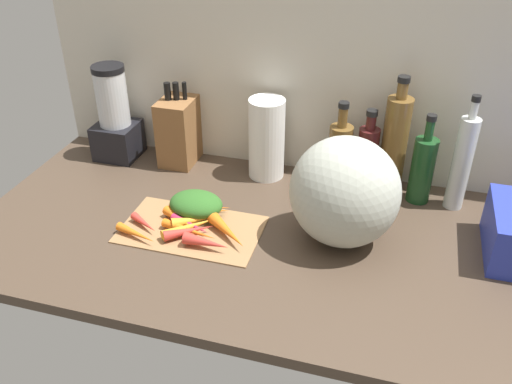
{
  "coord_description": "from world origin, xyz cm",
  "views": [
    {
      "loc": [
        24.23,
        -113.74,
        86.53
      ],
      "look_at": [
        -7.83,
        -2.45,
        13.8
      ],
      "focal_mm": 38.33,
      "sensor_mm": 36.0,
      "label": 1
    }
  ],
  "objects_px": {
    "carrot_10": "(202,211)",
    "blender_appliance": "(115,119)",
    "cutting_board": "(191,229)",
    "carrot_8": "(190,227)",
    "bottle_4": "(462,162)",
    "bottle_3": "(422,168)",
    "carrot_0": "(189,231)",
    "carrot_6": "(189,230)",
    "winter_squash": "(345,192)",
    "carrot_11": "(190,225)",
    "knife_block": "(179,131)",
    "bottle_1": "(367,157)",
    "carrot_3": "(192,221)",
    "carrot_4": "(206,243)",
    "carrot_7": "(200,208)",
    "bottle_0": "(339,155)",
    "carrot_9": "(136,234)",
    "bottle_2": "(394,144)",
    "paper_towel_roll": "(267,139)",
    "carrot_5": "(228,231)",
    "carrot_1": "(144,223)",
    "carrot_2": "(180,220)"
  },
  "relations": [
    {
      "from": "carrot_10",
      "to": "blender_appliance",
      "type": "bearing_deg",
      "value": 145.66
    },
    {
      "from": "cutting_board",
      "to": "carrot_8",
      "type": "relative_size",
      "value": 2.4
    },
    {
      "from": "carrot_10",
      "to": "bottle_4",
      "type": "bearing_deg",
      "value": 21.07
    },
    {
      "from": "bottle_3",
      "to": "carrot_0",
      "type": "bearing_deg",
      "value": -147.77
    },
    {
      "from": "carrot_6",
      "to": "winter_squash",
      "type": "xyz_separation_m",
      "value": [
        0.38,
        0.1,
        0.13
      ]
    },
    {
      "from": "carrot_10",
      "to": "carrot_11",
      "type": "xyz_separation_m",
      "value": [
        -0.01,
        -0.06,
        -0.0
      ]
    },
    {
      "from": "knife_block",
      "to": "bottle_1",
      "type": "xyz_separation_m",
      "value": [
        0.59,
        -0.01,
        -0.0
      ]
    },
    {
      "from": "carrot_0",
      "to": "bottle_1",
      "type": "height_order",
      "value": "bottle_1"
    },
    {
      "from": "carrot_11",
      "to": "blender_appliance",
      "type": "height_order",
      "value": "blender_appliance"
    },
    {
      "from": "carrot_3",
      "to": "blender_appliance",
      "type": "height_order",
      "value": "blender_appliance"
    },
    {
      "from": "carrot_0",
      "to": "carrot_4",
      "type": "height_order",
      "value": "carrot_4"
    },
    {
      "from": "carrot_7",
      "to": "carrot_8",
      "type": "relative_size",
      "value": 1.1
    },
    {
      "from": "bottle_0",
      "to": "bottle_1",
      "type": "distance_m",
      "value": 0.08
    },
    {
      "from": "carrot_9",
      "to": "bottle_2",
      "type": "height_order",
      "value": "bottle_2"
    },
    {
      "from": "paper_towel_roll",
      "to": "bottle_0",
      "type": "xyz_separation_m",
      "value": [
        0.22,
        -0.01,
        -0.02
      ]
    },
    {
      "from": "cutting_board",
      "to": "carrot_0",
      "type": "xyz_separation_m",
      "value": [
        0.01,
        -0.03,
        0.02
      ]
    },
    {
      "from": "carrot_7",
      "to": "carrot_6",
      "type": "bearing_deg",
      "value": -84.35
    },
    {
      "from": "carrot_3",
      "to": "paper_towel_roll",
      "type": "distance_m",
      "value": 0.36
    },
    {
      "from": "carrot_3",
      "to": "bottle_0",
      "type": "relative_size",
      "value": 0.4
    },
    {
      "from": "carrot_8",
      "to": "bottle_2",
      "type": "xyz_separation_m",
      "value": [
        0.49,
        0.37,
        0.13
      ]
    },
    {
      "from": "winter_squash",
      "to": "blender_appliance",
      "type": "bearing_deg",
      "value": 161.5
    },
    {
      "from": "bottle_3",
      "to": "bottle_4",
      "type": "xyz_separation_m",
      "value": [
        0.1,
        -0.01,
        0.04
      ]
    },
    {
      "from": "carrot_3",
      "to": "bottle_2",
      "type": "height_order",
      "value": "bottle_2"
    },
    {
      "from": "carrot_5",
      "to": "carrot_6",
      "type": "distance_m",
      "value": 0.1
    },
    {
      "from": "carrot_8",
      "to": "carrot_9",
      "type": "xyz_separation_m",
      "value": [
        -0.12,
        -0.06,
        -0.0
      ]
    },
    {
      "from": "winter_squash",
      "to": "paper_towel_roll",
      "type": "bearing_deg",
      "value": 135.23
    },
    {
      "from": "carrot_3",
      "to": "bottle_4",
      "type": "relative_size",
      "value": 0.33
    },
    {
      "from": "carrot_3",
      "to": "carrot_10",
      "type": "relative_size",
      "value": 0.73
    },
    {
      "from": "carrot_8",
      "to": "carrot_9",
      "type": "bearing_deg",
      "value": -152.19
    },
    {
      "from": "cutting_board",
      "to": "carrot_9",
      "type": "bearing_deg",
      "value": -146.38
    },
    {
      "from": "knife_block",
      "to": "bottle_1",
      "type": "distance_m",
      "value": 0.59
    },
    {
      "from": "bottle_1",
      "to": "bottle_3",
      "type": "xyz_separation_m",
      "value": [
        0.16,
        -0.02,
        -0.0
      ]
    },
    {
      "from": "winter_squash",
      "to": "bottle_2",
      "type": "relative_size",
      "value": 0.82
    },
    {
      "from": "cutting_board",
      "to": "carrot_5",
      "type": "relative_size",
      "value": 2.41
    },
    {
      "from": "carrot_0",
      "to": "knife_block",
      "type": "xyz_separation_m",
      "value": [
        -0.18,
        0.38,
        0.09
      ]
    },
    {
      "from": "paper_towel_roll",
      "to": "carrot_0",
      "type": "bearing_deg",
      "value": -106.09
    },
    {
      "from": "paper_towel_roll",
      "to": "bottle_4",
      "type": "relative_size",
      "value": 0.75
    },
    {
      "from": "carrot_11",
      "to": "winter_squash",
      "type": "bearing_deg",
      "value": 10.69
    },
    {
      "from": "carrot_4",
      "to": "carrot_5",
      "type": "relative_size",
      "value": 0.78
    },
    {
      "from": "carrot_8",
      "to": "bottle_4",
      "type": "relative_size",
      "value": 0.46
    },
    {
      "from": "cutting_board",
      "to": "knife_block",
      "type": "bearing_deg",
      "value": 116.86
    },
    {
      "from": "carrot_1",
      "to": "carrot_3",
      "type": "height_order",
      "value": "carrot_3"
    },
    {
      "from": "carrot_2",
      "to": "carrot_4",
      "type": "height_order",
      "value": "carrot_4"
    },
    {
      "from": "carrot_4",
      "to": "winter_squash",
      "type": "distance_m",
      "value": 0.37
    },
    {
      "from": "bottle_1",
      "to": "carrot_8",
      "type": "bearing_deg",
      "value": -139.46
    },
    {
      "from": "carrot_7",
      "to": "carrot_10",
      "type": "xyz_separation_m",
      "value": [
        0.01,
        -0.02,
        0.0
      ]
    },
    {
      "from": "carrot_1",
      "to": "winter_squash",
      "type": "bearing_deg",
      "value": 11.07
    },
    {
      "from": "cutting_board",
      "to": "knife_block",
      "type": "distance_m",
      "value": 0.4
    },
    {
      "from": "carrot_8",
      "to": "paper_towel_roll",
      "type": "xyz_separation_m",
      "value": [
        0.11,
        0.36,
        0.1
      ]
    },
    {
      "from": "carrot_1",
      "to": "carrot_4",
      "type": "distance_m",
      "value": 0.2
    }
  ]
}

